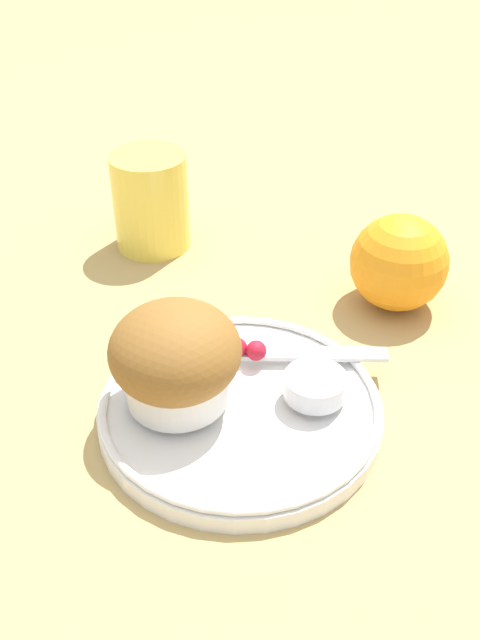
{
  "coord_description": "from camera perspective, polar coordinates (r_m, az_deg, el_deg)",
  "views": [
    {
      "loc": [
        0.1,
        -0.36,
        0.37
      ],
      "look_at": [
        -0.0,
        0.06,
        0.06
      ],
      "focal_mm": 40.0,
      "sensor_mm": 36.0,
      "label": 1
    }
  ],
  "objects": [
    {
      "name": "cream_ramekin",
      "position": [
        0.52,
        6.03,
        -5.15
      ],
      "size": [
        0.05,
        0.05,
        0.02
      ],
      "color": "silver",
      "rests_on": "plate"
    },
    {
      "name": "muffin",
      "position": [
        0.5,
        -5.27,
        -3.24
      ],
      "size": [
        0.09,
        0.09,
        0.08
      ],
      "color": "silver",
      "rests_on": "plate"
    },
    {
      "name": "juice_glass",
      "position": [
        0.72,
        -7.14,
        9.4
      ],
      "size": [
        0.08,
        0.08,
        0.1
      ],
      "color": "#EAD14C",
      "rests_on": "ground_plane"
    },
    {
      "name": "ground_plane",
      "position": [
        0.53,
        -1.16,
        -8.4
      ],
      "size": [
        3.0,
        3.0,
        0.0
      ],
      "primitive_type": "plane",
      "color": "tan"
    },
    {
      "name": "plate",
      "position": [
        0.53,
        0.02,
        -7.07
      ],
      "size": [
        0.21,
        0.21,
        0.02
      ],
      "color": "white",
      "rests_on": "ground_plane"
    },
    {
      "name": "butter_knife",
      "position": [
        0.56,
        2.93,
        -2.68
      ],
      "size": [
        0.17,
        0.05,
        0.0
      ],
      "rotation": [
        0.0,
        0.0,
        0.22
      ],
      "color": "silver",
      "rests_on": "plate"
    },
    {
      "name": "berry_pair",
      "position": [
        0.55,
        0.53,
        -2.34
      ],
      "size": [
        0.03,
        0.02,
        0.02
      ],
      "color": "#B7192D",
      "rests_on": "plate"
    },
    {
      "name": "orange_fruit",
      "position": [
        0.64,
        12.6,
        4.5
      ],
      "size": [
        0.09,
        0.09,
        0.09
      ],
      "color": "orange",
      "rests_on": "ground_plane"
    }
  ]
}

